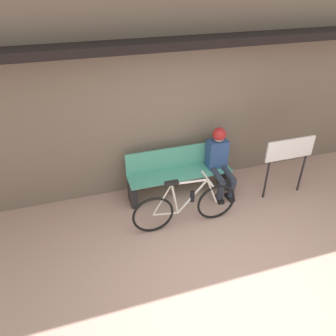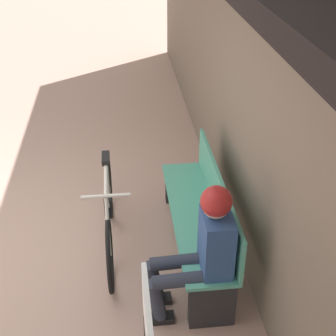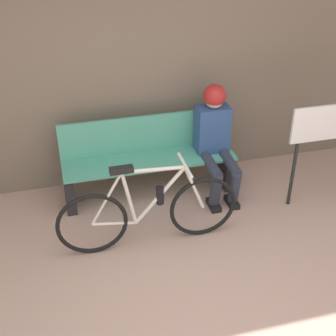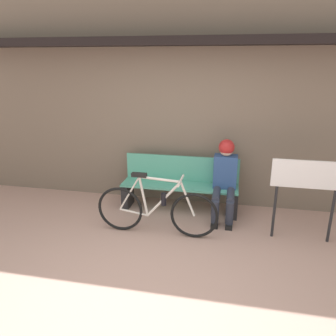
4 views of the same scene
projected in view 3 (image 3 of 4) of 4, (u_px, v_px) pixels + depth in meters
name	position (u px, v px, depth m)	size (l,w,h in m)	color
ground_plane	(204.00, 336.00, 3.45)	(24.00, 24.00, 0.00)	tan
storefront_wall	(134.00, 27.00, 4.51)	(12.00, 0.56, 3.20)	#756656
park_bench_near	(148.00, 160.00, 4.86)	(1.78, 0.42, 0.83)	#51A88E
bicycle	(149.00, 212.00, 4.16)	(1.64, 0.40, 0.85)	black
person_seated	(215.00, 134.00, 4.76)	(0.34, 0.66, 1.17)	#2D3342
signboard	(332.00, 130.00, 4.52)	(0.87, 0.04, 1.08)	#232326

